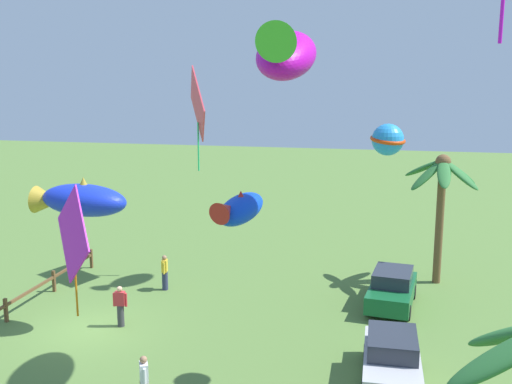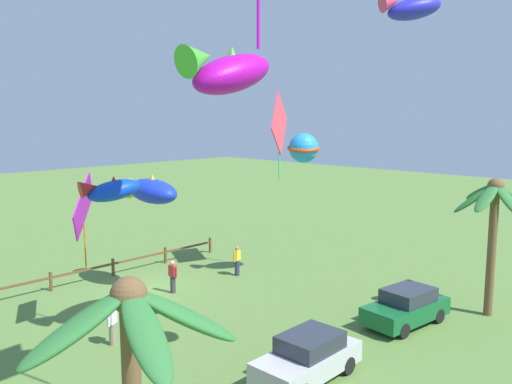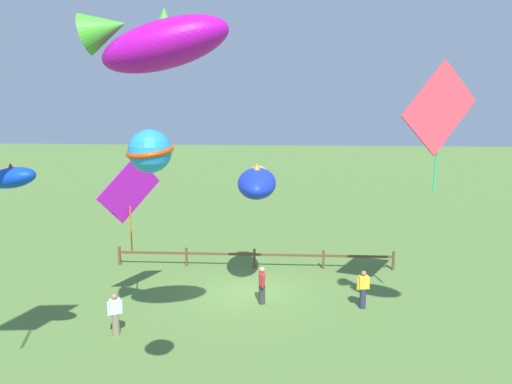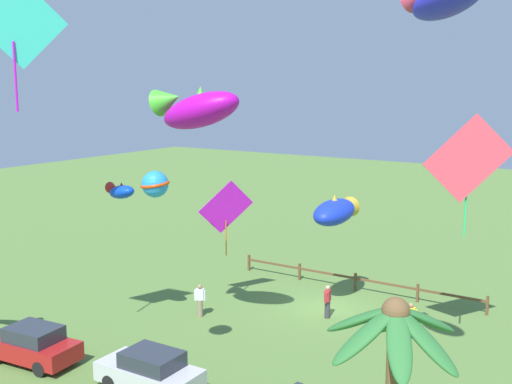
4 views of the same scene
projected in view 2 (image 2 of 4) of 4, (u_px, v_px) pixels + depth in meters
name	position (u px, v px, depth m)	size (l,w,h in m)	color
ground_plane	(153.00, 291.00, 25.99)	(120.00, 120.00, 0.00)	#567A38
palm_tree_0	(130.00, 348.00, 9.29)	(3.65, 3.82, 5.78)	brown
palm_tree_1	(495.00, 210.00, 22.16)	(3.62, 3.45, 5.95)	brown
rail_fence	(113.00, 265.00, 28.30)	(13.81, 0.12, 0.95)	brown
parked_car_0	(406.00, 307.00, 21.71)	(4.07, 2.14, 1.51)	#145B2D
parked_car_1	(308.00, 357.00, 17.20)	(3.93, 1.79, 1.51)	#BCBCC1
spectator_0	(112.00, 324.00, 19.75)	(0.50, 0.38, 1.59)	gray
spectator_1	(237.00, 261.00, 28.35)	(0.54, 0.30, 1.59)	#2D3351
spectator_2	(173.00, 276.00, 25.57)	(0.28, 0.55, 1.59)	#38383D
kite_fish_0	(150.00, 191.00, 25.69)	(1.69, 3.64, 1.52)	#1830D4
kite_fish_1	(227.00, 71.00, 17.92)	(4.06, 1.83, 2.09)	#B80DAC
kite_fish_2	(111.00, 190.00, 15.50)	(1.96, 1.20, 0.85)	blue
kite_ball_3	(304.00, 148.00, 16.58)	(1.45, 1.45, 0.93)	#2690E4
kite_fish_4	(411.00, 7.00, 23.38)	(3.07, 2.53, 1.45)	#2726CC
kite_diamond_6	(83.00, 208.00, 20.62)	(1.92, 2.01, 3.78)	#BB18C3
kite_diamond_7	(279.00, 124.00, 28.31)	(3.07, 1.66, 4.79)	#F14152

